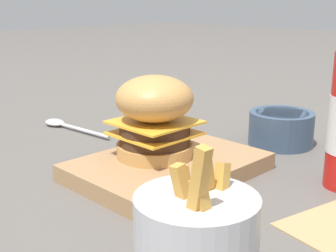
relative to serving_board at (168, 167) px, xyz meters
The scene contains 7 objects.
ground_plane 0.02m from the serving_board, 129.71° to the right, with size 6.00×6.00×0.00m, color #5B5651.
serving_board is the anchor object (origin of this frame).
burger 0.08m from the serving_board, 101.35° to the left, with size 0.11×0.11×0.12m.
fries_basket 0.30m from the serving_board, 130.26° to the right, with size 0.10×0.10×0.15m.
side_bowl 0.25m from the serving_board, ahead, with size 0.11×0.11×0.06m.
spoon 0.33m from the serving_board, 84.87° to the left, with size 0.04×0.19×0.01m.
ketchup_puddle 0.25m from the serving_board, 50.49° to the left, with size 0.05×0.05×0.00m.
Camera 1 is at (-0.45, -0.45, 0.26)m, focal length 50.00 mm.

